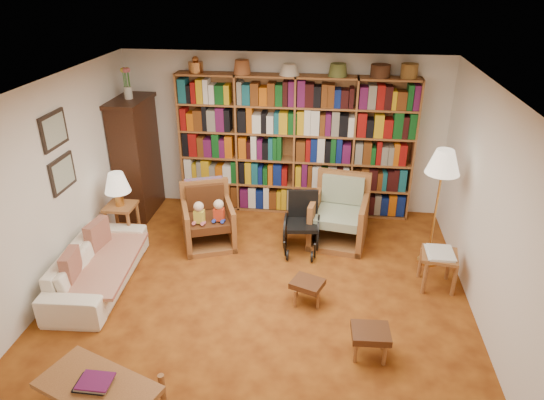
% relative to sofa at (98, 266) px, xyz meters
% --- Properties ---
extents(floor, '(5.00, 5.00, 0.00)m').
position_rel_sofa_xyz_m(floor, '(2.05, 0.03, -0.27)').
color(floor, '#A45819').
rests_on(floor, ground).
extents(ceiling, '(5.00, 5.00, 0.00)m').
position_rel_sofa_xyz_m(ceiling, '(2.05, 0.03, 2.23)').
color(ceiling, white).
rests_on(ceiling, wall_back).
extents(wall_back, '(5.00, 0.00, 5.00)m').
position_rel_sofa_xyz_m(wall_back, '(2.05, 2.53, 0.98)').
color(wall_back, white).
rests_on(wall_back, floor).
extents(wall_front, '(5.00, 0.00, 5.00)m').
position_rel_sofa_xyz_m(wall_front, '(2.05, -2.47, 0.98)').
color(wall_front, white).
rests_on(wall_front, floor).
extents(wall_left, '(0.00, 5.00, 5.00)m').
position_rel_sofa_xyz_m(wall_left, '(-0.45, 0.03, 0.98)').
color(wall_left, white).
rests_on(wall_left, floor).
extents(wall_right, '(0.00, 5.00, 5.00)m').
position_rel_sofa_xyz_m(wall_right, '(4.55, 0.03, 0.98)').
color(wall_right, white).
rests_on(wall_right, floor).
extents(bookshelf, '(3.60, 0.30, 2.42)m').
position_rel_sofa_xyz_m(bookshelf, '(2.25, 2.36, 0.90)').
color(bookshelf, '#A16432').
rests_on(bookshelf, floor).
extents(curio_cabinet, '(0.50, 0.95, 2.40)m').
position_rel_sofa_xyz_m(curio_cabinet, '(-0.20, 2.03, 0.69)').
color(curio_cabinet, '#311A0D').
rests_on(curio_cabinet, floor).
extents(framed_pictures, '(0.03, 0.52, 0.97)m').
position_rel_sofa_xyz_m(framed_pictures, '(-0.43, 0.33, 1.36)').
color(framed_pictures, black).
rests_on(framed_pictures, wall_left).
extents(sofa, '(1.86, 0.82, 0.53)m').
position_rel_sofa_xyz_m(sofa, '(0.00, 0.00, 0.00)').
color(sofa, white).
rests_on(sofa, floor).
extents(sofa_throw, '(0.92, 1.54, 0.04)m').
position_rel_sofa_xyz_m(sofa_throw, '(0.05, 0.00, 0.03)').
color(sofa_throw, beige).
rests_on(sofa_throw, sofa).
extents(cushion_left, '(0.18, 0.41, 0.40)m').
position_rel_sofa_xyz_m(cushion_left, '(-0.13, 0.35, 0.18)').
color(cushion_left, maroon).
rests_on(cushion_left, sofa).
extents(cushion_right, '(0.17, 0.38, 0.37)m').
position_rel_sofa_xyz_m(cushion_right, '(-0.13, -0.35, 0.18)').
color(cushion_right, maroon).
rests_on(cushion_right, sofa).
extents(side_table_lamp, '(0.41, 0.41, 0.59)m').
position_rel_sofa_xyz_m(side_table_lamp, '(-0.10, 1.04, 0.17)').
color(side_table_lamp, '#A16432').
rests_on(side_table_lamp, floor).
extents(table_lamp, '(0.36, 0.36, 0.49)m').
position_rel_sofa_xyz_m(table_lamp, '(-0.10, 1.04, 0.66)').
color(table_lamp, gold).
rests_on(table_lamp, side_table_lamp).
extents(armchair_leather, '(0.95, 0.95, 0.89)m').
position_rel_sofa_xyz_m(armchair_leather, '(1.14, 1.21, 0.10)').
color(armchair_leather, '#A16432').
rests_on(armchair_leather, floor).
extents(armchair_sage, '(0.90, 0.92, 0.97)m').
position_rel_sofa_xyz_m(armchair_sage, '(2.97, 1.53, 0.10)').
color(armchair_sage, '#A16432').
rests_on(armchair_sage, floor).
extents(wheelchair, '(0.49, 0.68, 0.85)m').
position_rel_sofa_xyz_m(wheelchair, '(2.47, 1.18, 0.12)').
color(wheelchair, black).
rests_on(wheelchair, floor).
extents(floor_lamp, '(0.43, 0.43, 1.62)m').
position_rel_sofa_xyz_m(floor_lamp, '(4.20, 1.04, 1.13)').
color(floor_lamp, gold).
rests_on(floor_lamp, floor).
extents(side_table_papers, '(0.48, 0.48, 0.50)m').
position_rel_sofa_xyz_m(side_table_papers, '(4.20, 0.48, 0.12)').
color(side_table_papers, '#A16432').
rests_on(side_table_papers, floor).
extents(footstool_a, '(0.44, 0.41, 0.30)m').
position_rel_sofa_xyz_m(footstool_a, '(2.62, -0.05, -0.02)').
color(footstool_a, '#4E2D14').
rests_on(footstool_a, floor).
extents(footstool_b, '(0.40, 0.35, 0.33)m').
position_rel_sofa_xyz_m(footstool_b, '(3.31, -0.85, 0.00)').
color(footstool_b, '#4E2D14').
rests_on(footstool_b, floor).
extents(coffee_table, '(1.17, 0.87, 0.46)m').
position_rel_sofa_xyz_m(coffee_table, '(0.93, -1.94, 0.09)').
color(coffee_table, '#A16432').
rests_on(coffee_table, floor).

